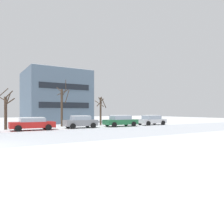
% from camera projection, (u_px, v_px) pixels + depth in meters
% --- Properties ---
extents(parked_car_red, '(4.59, 2.19, 1.37)m').
position_uv_depth(parked_car_red, '(32.00, 124.00, 23.12)').
color(parked_car_red, red).
rests_on(parked_car_red, ground).
extents(parked_car_gray, '(3.93, 2.13, 1.49)m').
position_uv_depth(parked_car_gray, '(81.00, 122.00, 26.20)').
color(parked_car_gray, slate).
rests_on(parked_car_gray, ground).
extents(parked_car_green, '(4.59, 2.21, 1.49)m').
position_uv_depth(parked_car_green, '(121.00, 121.00, 28.88)').
color(parked_car_green, '#1E6038').
rests_on(parked_car_green, ground).
extents(parked_car_silver, '(4.24, 2.29, 1.43)m').
position_uv_depth(parked_car_silver, '(151.00, 120.00, 31.97)').
color(parked_car_silver, silver).
rests_on(parked_car_silver, ground).
extents(tree_far_left, '(2.10, 2.19, 4.66)m').
position_uv_depth(tree_far_left, '(6.00, 110.00, 24.11)').
color(tree_far_left, '#423326').
rests_on(tree_far_left, ground).
extents(tree_far_mid, '(1.64, 1.79, 6.09)m').
position_uv_depth(tree_far_mid, '(62.00, 106.00, 28.93)').
color(tree_far_mid, '#423326').
rests_on(tree_far_mid, ground).
extents(tree_far_right, '(1.73, 1.68, 4.02)m').
position_uv_depth(tree_far_right, '(101.00, 110.00, 31.32)').
color(tree_far_right, '#423326').
rests_on(tree_far_right, ground).
extents(building_far_right, '(10.04, 10.09, 8.89)m').
position_uv_depth(building_far_right, '(55.00, 97.00, 38.32)').
color(building_far_right, slate).
rests_on(building_far_right, ground).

